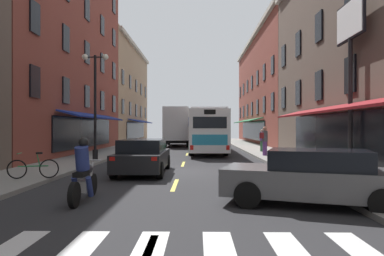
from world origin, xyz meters
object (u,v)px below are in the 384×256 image
(street_lamp_twin, at_px, (95,102))
(sedan_mid, at_px, (143,156))
(motorcycle_rider, at_px, (84,174))
(bicycle_near, at_px, (33,168))
(billboard_sign, at_px, (350,43))
(pedestrian_mid, at_px, (262,140))
(pedestrian_near, at_px, (265,140))
(box_truck, at_px, (177,127))
(sedan_near, at_px, (180,137))
(sedan_far, at_px, (313,177))
(transit_bus, at_px, (207,130))

(street_lamp_twin, bearing_deg, sedan_mid, -50.87)
(motorcycle_rider, distance_m, bicycle_near, 4.11)
(billboard_sign, bearing_deg, street_lamp_twin, 161.40)
(motorcycle_rider, height_order, pedestrian_mid, pedestrian_mid)
(bicycle_near, distance_m, pedestrian_near, 14.15)
(billboard_sign, bearing_deg, pedestrian_near, 104.84)
(box_truck, bearing_deg, sedan_near, 91.22)
(sedan_mid, xyz_separation_m, pedestrian_mid, (7.09, 11.29, 0.27))
(bicycle_near, bearing_deg, motorcycle_rider, -47.31)
(box_truck, bearing_deg, bicycle_near, -98.81)
(sedan_mid, distance_m, sedan_far, 7.70)
(transit_bus, height_order, street_lamp_twin, street_lamp_twin)
(sedan_near, xyz_separation_m, pedestrian_near, (6.60, -24.32, 0.45))
(billboard_sign, distance_m, pedestrian_near, 8.97)
(transit_bus, distance_m, pedestrian_near, 5.84)
(sedan_far, xyz_separation_m, motorcycle_rider, (-5.79, 0.34, 0.01))
(pedestrian_mid, bearing_deg, bicycle_near, 59.12)
(sedan_far, bearing_deg, billboard_sign, 58.90)
(sedan_near, bearing_deg, pedestrian_near, -74.81)
(sedan_near, height_order, pedestrian_near, pedestrian_near)
(box_truck, distance_m, sedan_near, 10.97)
(transit_bus, relative_size, sedan_near, 2.43)
(box_truck, distance_m, motorcycle_rider, 26.49)
(sedan_far, relative_size, pedestrian_mid, 2.77)
(sedan_near, distance_m, street_lamp_twin, 28.29)
(motorcycle_rider, distance_m, street_lamp_twin, 10.01)
(transit_bus, xyz_separation_m, sedan_far, (2.11, -17.95, -0.99))
(sedan_near, height_order, street_lamp_twin, street_lamp_twin)
(pedestrian_near, bearing_deg, pedestrian_mid, 147.35)
(street_lamp_twin, bearing_deg, bicycle_near, -92.33)
(transit_bus, height_order, sedan_near, transit_bus)
(transit_bus, distance_m, bicycle_near, 16.01)
(motorcycle_rider, xyz_separation_m, bicycle_near, (-2.78, 3.02, -0.21))
(pedestrian_near, distance_m, street_lamp_twin, 10.64)
(sedan_near, relative_size, bicycle_near, 2.78)
(sedan_near, distance_m, motorcycle_rider, 37.34)
(billboard_sign, distance_m, motorcycle_rider, 11.67)
(box_truck, distance_m, sedan_far, 27.27)
(box_truck, relative_size, motorcycle_rider, 3.88)
(sedan_near, relative_size, sedan_mid, 1.04)
(transit_bus, height_order, motorcycle_rider, transit_bus)
(bicycle_near, relative_size, street_lamp_twin, 0.30)
(box_truck, bearing_deg, pedestrian_near, -64.63)
(billboard_sign, bearing_deg, sedan_near, 105.11)
(sedan_near, relative_size, motorcycle_rider, 2.27)
(transit_bus, height_order, sedan_far, transit_bus)
(sedan_mid, distance_m, pedestrian_near, 10.04)
(motorcycle_rider, bearing_deg, transit_bus, 78.20)
(box_truck, bearing_deg, billboard_sign, -68.28)
(bicycle_near, xyz_separation_m, pedestrian_near, (10.00, 9.99, 0.62))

